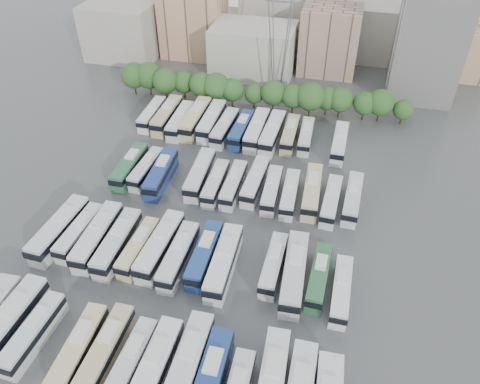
% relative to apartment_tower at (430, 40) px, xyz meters
% --- Properties ---
extents(ground, '(220.00, 220.00, 0.00)m').
position_rel_apartment_tower_xyz_m(ground, '(-34.00, -58.00, -13.00)').
color(ground, '#424447').
rests_on(ground, ground).
extents(tree_line, '(65.43, 7.66, 7.80)m').
position_rel_apartment_tower_xyz_m(tree_line, '(-36.27, -15.94, -8.74)').
color(tree_line, black).
rests_on(tree_line, ground).
extents(city_buildings, '(102.00, 35.00, 20.00)m').
position_rel_apartment_tower_xyz_m(city_buildings, '(-41.46, 13.86, -5.13)').
color(city_buildings, '#9E998E').
rests_on(city_buildings, ground).
extents(apartment_tower, '(14.00, 14.00, 26.00)m').
position_rel_apartment_tower_xyz_m(apartment_tower, '(0.00, 0.00, 0.00)').
color(apartment_tower, silver).
rests_on(apartment_tower, ground).
extents(electricity_pylon, '(9.00, 6.91, 33.83)m').
position_rel_apartment_tower_xyz_m(electricity_pylon, '(-32.00, -8.00, 5.66)').
color(electricity_pylon, slate).
rests_on(electricity_pylon, ground).
extents(bus_r0_s1, '(3.42, 13.75, 4.29)m').
position_rel_apartment_tower_xyz_m(bus_r0_s1, '(-52.30, -81.02, -10.90)').
color(bus_r0_s1, silver).
rests_on(bus_r0_s1, ground).
extents(bus_r0_s2, '(2.89, 11.28, 3.51)m').
position_rel_apartment_tower_xyz_m(bus_r0_s2, '(-48.79, -81.17, -11.28)').
color(bus_r0_s2, silver).
rests_on(bus_r0_s2, ground).
extents(bus_r0_s4, '(2.96, 11.87, 3.70)m').
position_rel_apartment_tower_xyz_m(bus_r0_s4, '(-42.21, -81.96, -11.18)').
color(bus_r0_s4, beige).
rests_on(bus_r0_s4, ground).
extents(bus_r0_s5, '(2.51, 11.50, 3.61)m').
position_rel_apartment_tower_xyz_m(bus_r0_s5, '(-39.07, -81.02, -11.23)').
color(bus_r0_s5, '#C4B587').
rests_on(bus_r0_s5, ground).
extents(bus_r0_s6, '(2.77, 11.34, 3.54)m').
position_rel_apartment_tower_xyz_m(bus_r0_s6, '(-35.47, -82.07, -11.26)').
color(bus_r0_s6, silver).
rests_on(bus_r0_s6, ground).
extents(bus_r0_s7, '(2.97, 13.02, 4.08)m').
position_rel_apartment_tower_xyz_m(bus_r0_s7, '(-32.43, -82.48, -11.00)').
color(bus_r0_s7, white).
rests_on(bus_r0_s7, ground).
extents(bus_r0_s8, '(3.10, 13.44, 4.20)m').
position_rel_apartment_tower_xyz_m(bus_r0_s8, '(-28.87, -81.06, -10.94)').
color(bus_r0_s8, silver).
rests_on(bus_r0_s8, ground).
extents(bus_r0_s9, '(2.96, 12.61, 3.94)m').
position_rel_apartment_tower_xyz_m(bus_r0_s9, '(-25.87, -82.07, -11.06)').
color(bus_r0_s9, navy).
rests_on(bus_r0_s9, ground).
extents(bus_r1_s0, '(3.55, 13.31, 4.13)m').
position_rel_apartment_tower_xyz_m(bus_r1_s0, '(-55.35, -64.01, -10.97)').
color(bus_r1_s0, silver).
rests_on(bus_r1_s0, ground).
extents(bus_r1_s1, '(2.86, 11.27, 3.51)m').
position_rel_apartment_tower_xyz_m(bus_r1_s1, '(-52.24, -63.59, -11.28)').
color(bus_r1_s1, silver).
rests_on(bus_r1_s1, ground).
extents(bus_r1_s2, '(3.16, 13.01, 4.06)m').
position_rel_apartment_tower_xyz_m(bus_r1_s2, '(-48.99, -63.96, -11.01)').
color(bus_r1_s2, silver).
rests_on(bus_r1_s2, ground).
extents(bus_r1_s3, '(2.89, 12.64, 3.96)m').
position_rel_apartment_tower_xyz_m(bus_r1_s3, '(-45.52, -64.48, -11.06)').
color(bus_r1_s3, silver).
rests_on(bus_r1_s3, ground).
extents(bus_r1_s4, '(2.77, 10.99, 3.42)m').
position_rel_apartment_tower_xyz_m(bus_r1_s4, '(-42.21, -64.37, -11.32)').
color(bus_r1_s4, beige).
rests_on(bus_r1_s4, ground).
extents(bus_r1_s5, '(3.36, 12.97, 4.04)m').
position_rel_apartment_tower_xyz_m(bus_r1_s5, '(-39.13, -63.55, -11.02)').
color(bus_r1_s5, silver).
rests_on(bus_r1_s5, ground).
extents(bus_r1_s6, '(2.69, 12.01, 3.76)m').
position_rel_apartment_tower_xyz_m(bus_r1_s6, '(-35.86, -64.72, -11.15)').
color(bus_r1_s6, silver).
rests_on(bus_r1_s6, ground).
extents(bus_r1_s7, '(2.74, 11.97, 3.74)m').
position_rel_apartment_tower_xyz_m(bus_r1_s7, '(-32.30, -63.51, -11.16)').
color(bus_r1_s7, navy).
rests_on(bus_r1_s7, ground).
extents(bus_r1_s8, '(3.16, 13.02, 4.06)m').
position_rel_apartment_tower_xyz_m(bus_r1_s8, '(-29.18, -64.41, -11.00)').
color(bus_r1_s8, silver).
rests_on(bus_r1_s8, ground).
extents(bus_r1_s10, '(2.46, 10.88, 3.41)m').
position_rel_apartment_tower_xyz_m(bus_r1_s10, '(-22.29, -62.88, -11.33)').
color(bus_r1_s10, silver).
rests_on(bus_r1_s10, ground).
extents(bus_r1_s11, '(3.62, 13.59, 4.22)m').
position_rel_apartment_tower_xyz_m(bus_r1_s11, '(-19.17, -63.98, -10.93)').
color(bus_r1_s11, silver).
rests_on(bus_r1_s11, ground).
extents(bus_r1_s12, '(2.71, 10.96, 3.42)m').
position_rel_apartment_tower_xyz_m(bus_r1_s12, '(-15.80, -63.55, -11.32)').
color(bus_r1_s12, '#2B643B').
rests_on(bus_r1_s12, ground).
extents(bus_r1_s13, '(2.40, 10.82, 3.39)m').
position_rel_apartment_tower_xyz_m(bus_r1_s13, '(-12.63, -65.21, -11.33)').
color(bus_r1_s13, silver).
rests_on(bus_r1_s13, ground).
extents(bus_r2_s1, '(2.71, 11.92, 3.73)m').
position_rel_apartment_tower_xyz_m(bus_r2_s1, '(-51.97, -45.92, -11.17)').
color(bus_r2_s1, '#2B6640').
rests_on(bus_r2_s1, ground).
extents(bus_r2_s2, '(2.88, 10.94, 3.40)m').
position_rel_apartment_tower_xyz_m(bus_r2_s2, '(-48.90, -45.68, -11.33)').
color(bus_r2_s2, silver).
rests_on(bus_r2_s2, ground).
extents(bus_r2_s3, '(3.33, 12.46, 3.87)m').
position_rel_apartment_tower_xyz_m(bus_r2_s3, '(-45.67, -46.69, -11.10)').
color(bus_r2_s3, navy).
rests_on(bus_r2_s3, ground).
extents(bus_r2_s5, '(3.25, 12.64, 3.94)m').
position_rel_apartment_tower_xyz_m(bus_r2_s5, '(-38.89, -45.24, -11.07)').
color(bus_r2_s5, silver).
rests_on(bus_r2_s5, ground).
extents(bus_r2_s6, '(2.60, 11.03, 3.45)m').
position_rel_apartment_tower_xyz_m(bus_r2_s6, '(-35.60, -46.75, -11.31)').
color(bus_r2_s6, silver).
rests_on(bus_r2_s6, ground).
extents(bus_r2_s7, '(2.48, 11.19, 3.51)m').
position_rel_apartment_tower_xyz_m(bus_r2_s7, '(-32.47, -46.41, -11.28)').
color(bus_r2_s7, silver).
rests_on(bus_r2_s7, ground).
extents(bus_r2_s8, '(2.96, 11.86, 3.70)m').
position_rel_apartment_tower_xyz_m(bus_r2_s8, '(-29.01, -44.69, -11.19)').
color(bus_r2_s8, silver).
rests_on(bus_r2_s8, ground).
extents(bus_r2_s9, '(2.86, 11.04, 3.43)m').
position_rel_apartment_tower_xyz_m(bus_r2_s9, '(-25.80, -46.24, -11.31)').
color(bus_r2_s9, silver).
rests_on(bus_r2_s9, ground).
extents(bus_r2_s10, '(2.81, 10.99, 3.42)m').
position_rel_apartment_tower_xyz_m(bus_r2_s10, '(-22.63, -46.53, -11.32)').
color(bus_r2_s10, silver).
rests_on(bus_r2_s10, ground).
extents(bus_r2_s11, '(3.18, 12.48, 3.89)m').
position_rel_apartment_tower_xyz_m(bus_r2_s11, '(-19.09, -45.22, -11.09)').
color(bus_r2_s11, beige).
rests_on(bus_r2_s11, ground).
extents(bus_r2_s12, '(2.88, 11.28, 3.51)m').
position_rel_apartment_tower_xyz_m(bus_r2_s12, '(-15.70, -46.71, -11.28)').
color(bus_r2_s12, silver).
rests_on(bus_r2_s12, ground).
extents(bus_r2_s13, '(3.03, 11.73, 3.65)m').
position_rel_apartment_tower_xyz_m(bus_r2_s13, '(-12.31, -45.32, -11.21)').
color(bus_r2_s13, silver).
rests_on(bus_r2_s13, ground).
extents(bus_r3_s0, '(2.76, 11.53, 3.60)m').
position_rel_apartment_tower_xyz_m(bus_r3_s0, '(-55.44, -27.06, -11.23)').
color(bus_r3_s0, white).
rests_on(bus_r3_s0, ground).
extents(bus_r3_s1, '(2.96, 12.88, 4.03)m').
position_rel_apartment_tower_xyz_m(bus_r3_s1, '(-52.05, -27.09, -11.02)').
color(bus_r3_s1, '#C3B486').
rests_on(bus_r3_s1, ground).
extents(bus_r3_s2, '(3.03, 12.30, 3.84)m').
position_rel_apartment_tower_xyz_m(bus_r3_s2, '(-48.60, -28.38, -11.12)').
color(bus_r3_s2, silver).
rests_on(bus_r3_s2, ground).
extents(bus_r3_s3, '(3.12, 13.68, 4.28)m').
position_rel_apartment_tower_xyz_m(bus_r3_s3, '(-45.71, -27.05, -10.90)').
color(bus_r3_s3, beige).
rests_on(bus_r3_s3, ground).
extents(bus_r3_s4, '(2.94, 13.10, 4.10)m').
position_rel_apartment_tower_xyz_m(bus_r3_s4, '(-42.21, -27.05, -10.99)').
color(bus_r3_s4, white).
rests_on(bus_r3_s4, ground).
extents(bus_r3_s5, '(3.21, 12.20, 3.79)m').
position_rel_apartment_tower_xyz_m(bus_r3_s5, '(-38.90, -28.83, -11.14)').
color(bus_r3_s5, silver).
rests_on(bus_r3_s5, ground).
extents(bus_r3_s6, '(2.96, 12.01, 3.74)m').
position_rel_apartment_tower_xyz_m(bus_r3_s6, '(-35.48, -28.66, -11.16)').
color(bus_r3_s6, navy).
rests_on(bus_r3_s6, ground).
extents(bus_r3_s7, '(2.89, 13.06, 4.09)m').
position_rel_apartment_tower_xyz_m(bus_r3_s7, '(-32.36, -28.30, -10.99)').
color(bus_r3_s7, silver).
rests_on(bus_r3_s7, ground).
extents(bus_r3_s8, '(3.29, 13.25, 4.13)m').
position_rel_apartment_tower_xyz_m(bus_r3_s8, '(-29.13, -28.57, -10.97)').
color(bus_r3_s8, silver).
rests_on(bus_r3_s8, ground).
extents(bus_r3_s9, '(2.64, 11.55, 3.61)m').
position_rel_apartment_tower_xyz_m(bus_r3_s9, '(-25.64, -27.82, -11.23)').
color(bus_r3_s9, tan).
rests_on(bus_r3_s9, ground).
extents(bus_r3_s10, '(2.73, 10.97, 3.42)m').
position_rel_apartment_tower_xyz_m(bus_r3_s10, '(-22.46, -27.67, -11.32)').
color(bus_r3_s10, silver).
rests_on(bus_r3_s10, ground).
extents(bus_r3_s12, '(2.72, 11.90, 3.72)m').
position_rel_apartment_tower_xyz_m(bus_r3_s12, '(-15.81, -28.78, -11.17)').
color(bus_r3_s12, white).
rests_on(bus_r3_s12, ground).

